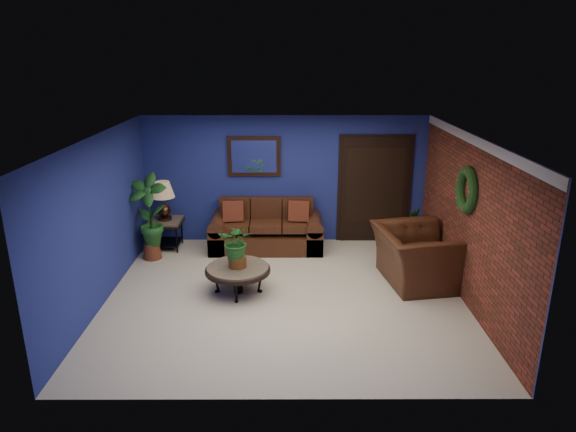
{
  "coord_description": "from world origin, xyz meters",
  "views": [
    {
      "loc": [
        0.03,
        -7.25,
        3.67
      ],
      "look_at": [
        0.05,
        0.55,
        1.14
      ],
      "focal_mm": 32.0,
      "sensor_mm": 36.0,
      "label": 1
    }
  ],
  "objects_px": {
    "coffee_table": "(238,270)",
    "table_lamp": "(163,196)",
    "end_table": "(166,226)",
    "sofa": "(266,232)",
    "side_chair": "(297,221)",
    "armchair": "(416,256)"
  },
  "relations": [
    {
      "from": "sofa",
      "to": "table_lamp",
      "type": "bearing_deg",
      "value": -179.1
    },
    {
      "from": "sofa",
      "to": "side_chair",
      "type": "relative_size",
      "value": 2.28
    },
    {
      "from": "sofa",
      "to": "coffee_table",
      "type": "relative_size",
      "value": 2.08
    },
    {
      "from": "end_table",
      "to": "coffee_table",
      "type": "bearing_deg",
      "value": -50.96
    },
    {
      "from": "coffee_table",
      "to": "armchair",
      "type": "bearing_deg",
      "value": 7.69
    },
    {
      "from": "coffee_table",
      "to": "end_table",
      "type": "height_order",
      "value": "end_table"
    },
    {
      "from": "coffee_table",
      "to": "table_lamp",
      "type": "xyz_separation_m",
      "value": [
        -1.56,
        1.92,
        0.66
      ]
    },
    {
      "from": "end_table",
      "to": "armchair",
      "type": "relative_size",
      "value": 0.45
    },
    {
      "from": "end_table",
      "to": "table_lamp",
      "type": "xyz_separation_m",
      "value": [
        0.0,
        -0.0,
        0.6
      ]
    },
    {
      "from": "end_table",
      "to": "side_chair",
      "type": "relative_size",
      "value": 0.68
    },
    {
      "from": "end_table",
      "to": "side_chair",
      "type": "xyz_separation_m",
      "value": [
        2.52,
        0.07,
        0.09
      ]
    },
    {
      "from": "coffee_table",
      "to": "end_table",
      "type": "bearing_deg",
      "value": 129.04
    },
    {
      "from": "coffee_table",
      "to": "armchair",
      "type": "xyz_separation_m",
      "value": [
        2.89,
        0.39,
        0.07
      ]
    },
    {
      "from": "table_lamp",
      "to": "armchair",
      "type": "relative_size",
      "value": 0.52
    },
    {
      "from": "end_table",
      "to": "table_lamp",
      "type": "relative_size",
      "value": 0.88
    },
    {
      "from": "sofa",
      "to": "side_chair",
      "type": "height_order",
      "value": "sofa"
    },
    {
      "from": "sofa",
      "to": "table_lamp",
      "type": "height_order",
      "value": "table_lamp"
    },
    {
      "from": "sofa",
      "to": "table_lamp",
      "type": "distance_m",
      "value": 2.07
    },
    {
      "from": "table_lamp",
      "to": "armchair",
      "type": "height_order",
      "value": "table_lamp"
    },
    {
      "from": "end_table",
      "to": "side_chair",
      "type": "distance_m",
      "value": 2.52
    },
    {
      "from": "armchair",
      "to": "side_chair",
      "type": "bearing_deg",
      "value": 41.58
    },
    {
      "from": "end_table",
      "to": "armchair",
      "type": "height_order",
      "value": "armchair"
    }
  ]
}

